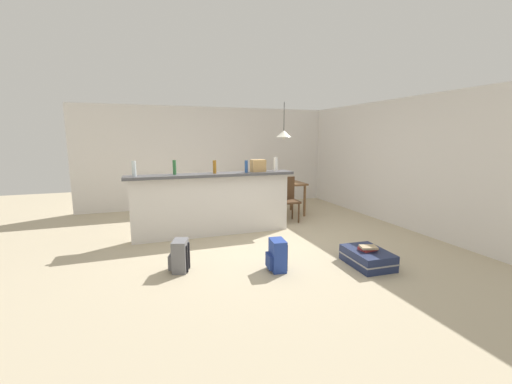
{
  "coord_description": "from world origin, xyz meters",
  "views": [
    {
      "loc": [
        -1.76,
        -5.14,
        1.75
      ],
      "look_at": [
        0.19,
        0.37,
        0.76
      ],
      "focal_mm": 22.6,
      "sensor_mm": 36.0,
      "label": 1
    }
  ],
  "objects": [
    {
      "name": "dining_chair_far_side",
      "position": [
        1.21,
        1.98,
        0.52
      ],
      "size": [
        0.46,
        0.46,
        0.93
      ],
      "color": "#4C331E",
      "rests_on": "ground_plane"
    },
    {
      "name": "bottle_white",
      "position": [
        0.61,
        0.43,
        1.25
      ],
      "size": [
        0.07,
        0.07,
        0.26
      ],
      "primitive_type": "cylinder",
      "color": "silver",
      "rests_on": "bar_countertop"
    },
    {
      "name": "bottle_blue",
      "position": [
        0.0,
        0.34,
        1.23
      ],
      "size": [
        0.06,
        0.06,
        0.22
      ],
      "primitive_type": "cylinder",
      "color": "#284C89",
      "rests_on": "bar_countertop"
    },
    {
      "name": "bar_countertop",
      "position": [
        -0.6,
        0.42,
        1.1
      ],
      "size": [
        2.96,
        0.4,
        0.05
      ],
      "primitive_type": "cube",
      "color": "#4C4C51",
      "rests_on": "partition_half_wall"
    },
    {
      "name": "pendant_lamp",
      "position": [
        1.2,
        1.38,
        1.82
      ],
      "size": [
        0.34,
        0.34,
        0.79
      ],
      "color": "black"
    },
    {
      "name": "wall_back",
      "position": [
        0.0,
        3.05,
        1.25
      ],
      "size": [
        6.6,
        0.1,
        2.5
      ],
      "primitive_type": "cube",
      "color": "silver",
      "rests_on": "ground_plane"
    },
    {
      "name": "bottle_green",
      "position": [
        -1.24,
        0.46,
        1.25
      ],
      "size": [
        0.06,
        0.06,
        0.25
      ],
      "primitive_type": "cylinder",
      "color": "#2D6B38",
      "rests_on": "bar_countertop"
    },
    {
      "name": "bottle_amber",
      "position": [
        -0.56,
        0.41,
        1.24
      ],
      "size": [
        0.06,
        0.06,
        0.23
      ],
      "primitive_type": "cylinder",
      "color": "#9E661E",
      "rests_on": "bar_countertop"
    },
    {
      "name": "wall_right",
      "position": [
        3.05,
        0.3,
        1.25
      ],
      "size": [
        0.1,
        6.0,
        2.5
      ],
      "primitive_type": "cube",
      "color": "silver",
      "rests_on": "ground_plane"
    },
    {
      "name": "dining_table",
      "position": [
        1.13,
        1.47,
        0.65
      ],
      "size": [
        1.1,
        0.8,
        0.74
      ],
      "color": "brown",
      "rests_on": "ground_plane"
    },
    {
      "name": "bottle_clear",
      "position": [
        -1.89,
        0.41,
        1.25
      ],
      "size": [
        0.07,
        0.07,
        0.25
      ],
      "primitive_type": "cylinder",
      "color": "silver",
      "rests_on": "bar_countertop"
    },
    {
      "name": "suitcase_flat_navy",
      "position": [
        1.1,
        -1.67,
        0.11
      ],
      "size": [
        0.53,
        0.84,
        0.22
      ],
      "color": "#1E284C",
      "rests_on": "ground_plane"
    },
    {
      "name": "backpack_blue",
      "position": [
        -0.14,
        -1.41,
        0.2
      ],
      "size": [
        0.27,
        0.3,
        0.42
      ],
      "color": "#233D93",
      "rests_on": "ground_plane"
    },
    {
      "name": "ground_plane",
      "position": [
        0.0,
        0.0,
        -0.03
      ],
      "size": [
        13.0,
        13.0,
        0.05
      ],
      "primitive_type": "cube",
      "color": "#BCAD8E"
    },
    {
      "name": "book_stack",
      "position": [
        1.1,
        -1.68,
        0.25
      ],
      "size": [
        0.26,
        0.24,
        0.07
      ],
      "color": "#AD2D2D",
      "rests_on": "suitcase_flat_navy"
    },
    {
      "name": "dining_chair_near_partition",
      "position": [
        1.08,
        0.91,
        0.52
      ],
      "size": [
        0.41,
        0.41,
        0.93
      ],
      "color": "#4C331E",
      "rests_on": "ground_plane"
    },
    {
      "name": "partition_half_wall",
      "position": [
        -0.6,
        0.42,
        0.54
      ],
      "size": [
        2.8,
        0.2,
        1.07
      ],
      "primitive_type": "cube",
      "color": "silver",
      "rests_on": "ground_plane"
    },
    {
      "name": "grocery_bag",
      "position": [
        0.26,
        0.44,
        1.23
      ],
      "size": [
        0.26,
        0.18,
        0.22
      ],
      "primitive_type": "cube",
      "color": "tan",
      "rests_on": "bar_countertop"
    },
    {
      "name": "backpack_grey",
      "position": [
        -1.36,
        -1.0,
        0.2
      ],
      "size": [
        0.3,
        0.32,
        0.42
      ],
      "color": "slate",
      "rests_on": "ground_plane"
    }
  ]
}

